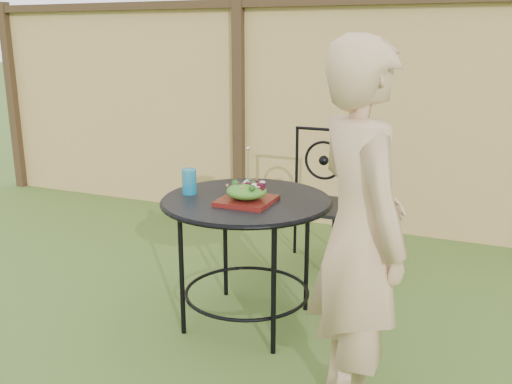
{
  "coord_description": "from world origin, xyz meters",
  "views": [
    {
      "loc": [
        0.79,
        -2.36,
        1.56
      ],
      "look_at": [
        -0.38,
        0.37,
        0.75
      ],
      "focal_mm": 40.0,
      "sensor_mm": 36.0,
      "label": 1
    }
  ],
  "objects_px": {
    "patio_table": "(247,223)",
    "diner": "(359,235)",
    "salad_plate": "(247,201)",
    "patio_chair": "(316,195)"
  },
  "relations": [
    {
      "from": "patio_table",
      "to": "diner",
      "type": "relative_size",
      "value": 0.59
    },
    {
      "from": "patio_table",
      "to": "patio_chair",
      "type": "height_order",
      "value": "patio_chair"
    },
    {
      "from": "patio_chair",
      "to": "diner",
      "type": "height_order",
      "value": "diner"
    },
    {
      "from": "diner",
      "to": "salad_plate",
      "type": "xyz_separation_m",
      "value": [
        -0.69,
        0.43,
        -0.05
      ]
    },
    {
      "from": "patio_table",
      "to": "diner",
      "type": "distance_m",
      "value": 0.92
    },
    {
      "from": "patio_table",
      "to": "patio_chair",
      "type": "relative_size",
      "value": 0.97
    },
    {
      "from": "patio_table",
      "to": "diner",
      "type": "height_order",
      "value": "diner"
    },
    {
      "from": "diner",
      "to": "patio_chair",
      "type": "bearing_deg",
      "value": -15.47
    },
    {
      "from": "diner",
      "to": "salad_plate",
      "type": "distance_m",
      "value": 0.82
    },
    {
      "from": "patio_chair",
      "to": "diner",
      "type": "bearing_deg",
      "value": -66.77
    }
  ]
}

